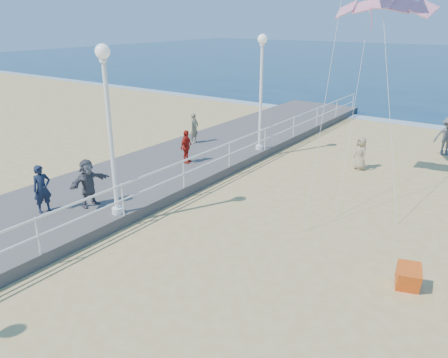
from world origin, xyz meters
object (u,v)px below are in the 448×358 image
Objects in this scene: beach_walker_a at (447,136)px; box_kite at (408,279)px; spectator_6 at (194,128)px; lamp_post_mid at (108,115)px; lamp_post_far at (261,81)px; spectator_5 at (88,183)px; spectator_0 at (42,189)px; spectator_3 at (186,147)px; beach_walker_c at (361,153)px.

beach_walker_a is 3.16× the size of box_kite.
spectator_6 is 12.44m from beach_walker_a.
box_kite is at bearing 10.86° from lamp_post_mid.
spectator_5 is at bearing -97.79° from lamp_post_far.
spectator_0 is at bearing -148.21° from lamp_post_mid.
spectator_5 is at bearing -21.39° from spectator_0.
lamp_post_mid is 6.15m from spectator_3.
lamp_post_mid is at bearing 172.87° from box_kite.
lamp_post_mid is 3.48× the size of spectator_6.
beach_walker_c is 2.48× the size of box_kite.
spectator_6 reaches higher than beach_walker_a.
spectator_0 is at bearing -101.34° from lamp_post_far.
lamp_post_mid is 9.07m from spectator_6.
spectator_0 is 13.13m from beach_walker_c.
spectator_0 is 11.20m from box_kite.
box_kite is at bearing -40.10° from lamp_post_far.
box_kite is (10.77, 2.95, -0.90)m from spectator_0.
spectator_6 is at bearing -171.85° from beach_walker_a.
spectator_0 is 0.84× the size of beach_walker_a.
spectator_3 is at bearing -113.26° from lamp_post_far.
beach_walker_c is (6.16, 4.64, -0.39)m from spectator_3.
spectator_0 is 9.44m from spectator_6.
beach_walker_a is at bearing 37.47° from lamp_post_far.
box_kite is at bearing -120.36° from spectator_3.
spectator_3 is 2.43× the size of box_kite.
beach_walker_a reaches higher than beach_walker_c.
spectator_0 is (-2.06, -1.28, -2.46)m from lamp_post_mid.
lamp_post_mid is 11.41m from beach_walker_c.
lamp_post_mid and lamp_post_far have the same top height.
beach_walker_a reaches higher than box_kite.
beach_walker_a is 5.32m from beach_walker_c.
beach_walker_a is 13.03m from box_kite.
spectator_5 is 8.42m from spectator_6.
spectator_0 is at bearing -82.37° from beach_walker_c.
beach_walker_a is at bearing -61.37° from spectator_6.
beach_walker_a is (7.31, 14.60, -2.71)m from lamp_post_mid.
beach_walker_a is (8.56, 14.70, -0.27)m from spectator_5.
spectator_0 is at bearing 165.18° from spectator_3.
spectator_5 is (0.82, 1.18, 0.02)m from spectator_0.
spectator_6 is at bearing 22.09° from spectator_3.
lamp_post_far is 4.23m from spectator_6.
lamp_post_far is at bearing 90.00° from lamp_post_mid.
lamp_post_far is 5.55m from beach_walker_c.
spectator_0 reaches higher than beach_walker_a.
lamp_post_far is 8.87× the size of box_kite.
box_kite is at bearing -61.47° from spectator_0.
lamp_post_far is at bearing -33.75° from spectator_3.
lamp_post_far is at bearing 1.88° from spectator_0.
lamp_post_far is 4.69m from spectator_3.
beach_walker_c is at bearing 12.50° from lamp_post_far.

